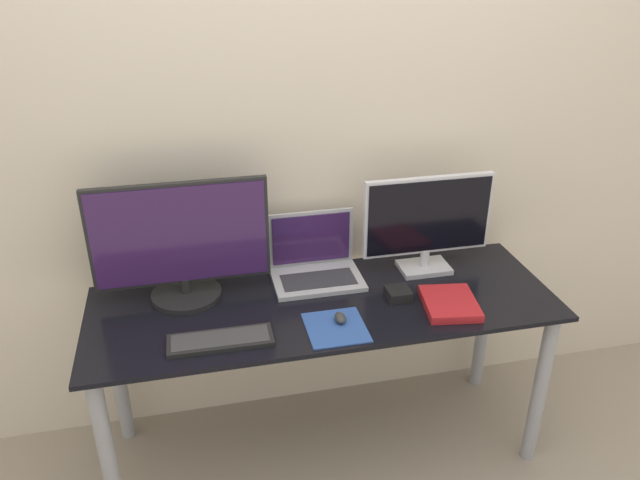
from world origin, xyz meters
TOP-DOWN VIEW (x-y plane):
  - wall_back at (0.00, 0.66)m, footprint 7.00×0.05m
  - desk at (0.00, 0.30)m, footprint 1.71×0.60m
  - monitor_left at (-0.49, 0.45)m, footprint 0.64×0.26m
  - monitor_right at (0.45, 0.45)m, footprint 0.51×0.14m
  - laptop at (0.01, 0.50)m, footprint 0.34×0.24m
  - keyboard at (-0.39, 0.13)m, footprint 0.35×0.12m
  - mousepad at (-0.00, 0.13)m, footprint 0.20×0.22m
  - mouse at (0.02, 0.15)m, footprint 0.04×0.06m
  - book at (0.44, 0.17)m, footprint 0.22×0.25m
  - power_brick at (0.27, 0.26)m, footprint 0.09×0.09m

SIDE VIEW (x-z plane):
  - desk at x=0.00m, z-range 0.23..0.94m
  - mousepad at x=0.00m, z-range 0.71..0.71m
  - keyboard at x=-0.39m, z-range 0.70..0.72m
  - book at x=0.44m, z-range 0.71..0.74m
  - power_brick at x=0.27m, z-range 0.71..0.74m
  - mouse at x=0.02m, z-range 0.71..0.74m
  - laptop at x=0.01m, z-range 0.64..0.89m
  - monitor_right at x=0.45m, z-range 0.72..1.12m
  - monitor_left at x=-0.49m, z-range 0.70..1.15m
  - wall_back at x=0.00m, z-range 0.00..2.50m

